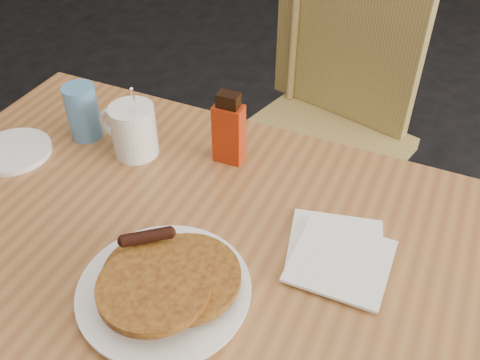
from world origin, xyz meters
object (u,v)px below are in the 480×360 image
at_px(coffee_mug, 133,129).
at_px(pancake_plate, 165,285).
at_px(syrup_bottle, 229,130).
at_px(main_table, 175,244).
at_px(chair_main_far, 328,100).
at_px(blue_tumbler, 83,112).

bearing_deg(coffee_mug, pancake_plate, -51.90).
bearing_deg(syrup_bottle, coffee_mug, -164.93).
bearing_deg(main_table, coffee_mug, 141.49).
height_order(main_table, syrup_bottle, syrup_bottle).
relative_size(main_table, chair_main_far, 1.18).
height_order(pancake_plate, blue_tumbler, blue_tumbler).
bearing_deg(chair_main_far, syrup_bottle, -82.22).
xyz_separation_m(coffee_mug, syrup_bottle, (0.19, 0.07, 0.02)).
distance_m(main_table, pancake_plate, 0.16).
relative_size(coffee_mug, blue_tumbler, 1.43).
height_order(chair_main_far, pancake_plate, chair_main_far).
distance_m(coffee_mug, blue_tumbler, 0.13).
xyz_separation_m(main_table, pancake_plate, (0.07, -0.13, 0.07)).
xyz_separation_m(chair_main_far, coffee_mug, (-0.22, -0.60, 0.20)).
height_order(main_table, blue_tumbler, blue_tumbler).
bearing_deg(syrup_bottle, blue_tumbler, -172.98).
bearing_deg(main_table, pancake_plate, -60.77).
distance_m(main_table, chair_main_far, 0.76).
bearing_deg(main_table, blue_tumbler, 154.59).
bearing_deg(syrup_bottle, pancake_plate, -83.07).
bearing_deg(blue_tumbler, chair_main_far, 59.90).
bearing_deg(pancake_plate, coffee_mug, 133.09).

